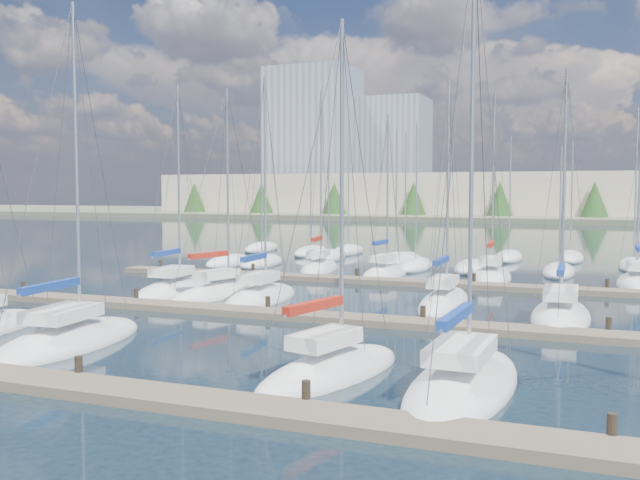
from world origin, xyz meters
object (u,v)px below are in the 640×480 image
at_px(sailboat_o, 384,274).
at_px(sailboat_l, 561,316).
at_px(sailboat_e, 463,384).
at_px(sailboat_p, 491,276).
at_px(sailboat_k, 444,302).
at_px(sailboat_i, 221,293).
at_px(sailboat_c, 69,341).
at_px(sailboat_n, 319,268).
at_px(sailboat_h, 175,290).
at_px(sailboat_d, 331,371).
at_px(sailboat_j, 261,297).
at_px(sailboat_q, 637,283).

height_order(sailboat_o, sailboat_l, sailboat_l).
bearing_deg(sailboat_e, sailboat_p, 98.04).
relative_size(sailboat_k, sailboat_i, 1.00).
bearing_deg(sailboat_k, sailboat_c, -129.45).
height_order(sailboat_n, sailboat_l, sailboat_n).
xyz_separation_m(sailboat_h, sailboat_k, (16.17, 1.31, 0.01)).
relative_size(sailboat_o, sailboat_l, 0.97).
relative_size(sailboat_o, sailboat_i, 0.96).
bearing_deg(sailboat_d, sailboat_i, 144.38).
xyz_separation_m(sailboat_p, sailboat_k, (-0.68, -12.56, 0.01)).
distance_m(sailboat_o, sailboat_k, 13.06).
height_order(sailboat_o, sailboat_k, sailboat_k).
bearing_deg(sailboat_n, sailboat_o, -29.54).
xyz_separation_m(sailboat_p, sailboat_i, (-13.47, -14.21, 0.01)).
xyz_separation_m(sailboat_j, sailboat_k, (9.97, 2.06, 0.01)).
distance_m(sailboat_h, sailboat_k, 16.23).
relative_size(sailboat_o, sailboat_q, 1.17).
xyz_separation_m(sailboat_j, sailboat_i, (-2.82, 0.41, 0.01)).
distance_m(sailboat_p, sailboat_c, 30.64).
relative_size(sailboat_p, sailboat_c, 0.96).
distance_m(sailboat_j, sailboat_i, 2.85).
bearing_deg(sailboat_l, sailboat_n, 139.23).
relative_size(sailboat_c, sailboat_l, 1.13).
relative_size(sailboat_p, sailboat_n, 0.94).
distance_m(sailboat_p, sailboat_i, 19.58).
bearing_deg(sailboat_i, sailboat_n, 103.22).
bearing_deg(sailboat_j, sailboat_q, 32.43).
bearing_deg(sailboat_e, sailboat_c, 179.23).
xyz_separation_m(sailboat_o, sailboat_e, (10.64, -27.19, -0.02)).
relative_size(sailboat_o, sailboat_d, 0.98).
height_order(sailboat_n, sailboat_e, sailboat_e).
bearing_deg(sailboat_k, sailboat_e, -77.64).
bearing_deg(sailboat_c, sailboat_j, 76.34).
distance_m(sailboat_d, sailboat_n, 31.65).
relative_size(sailboat_p, sailboat_i, 1.08).
xyz_separation_m(sailboat_q, sailboat_c, (-21.96, -27.85, 0.00)).
bearing_deg(sailboat_q, sailboat_d, -110.77).
bearing_deg(sailboat_c, sailboat_k, 46.90).
bearing_deg(sailboat_e, sailboat_n, 120.97).
relative_size(sailboat_h, sailboat_n, 0.90).
height_order(sailboat_n, sailboat_i, sailboat_n).
distance_m(sailboat_c, sailboat_i, 13.73).
height_order(sailboat_q, sailboat_e, sailboat_e).
bearing_deg(sailboat_o, sailboat_n, 165.65).
xyz_separation_m(sailboat_h, sailboat_j, (6.20, -0.75, 0.01)).
distance_m(sailboat_c, sailboat_j, 13.44).
distance_m(sailboat_h, sailboat_p, 21.83).
xyz_separation_m(sailboat_o, sailboat_i, (-6.11, -12.87, -0.00)).
bearing_deg(sailboat_q, sailboat_h, -152.86).
bearing_deg(sailboat_i, sailboat_o, 78.79).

